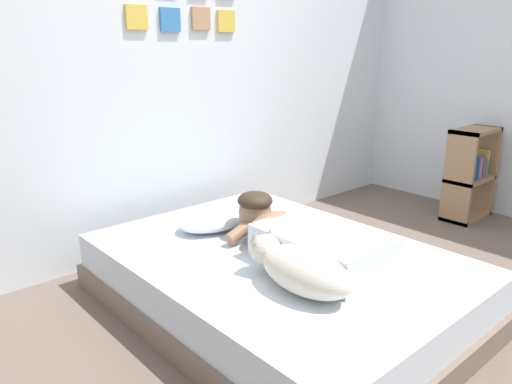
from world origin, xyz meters
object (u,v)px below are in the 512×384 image
(pillow, at_px, (218,218))
(cell_phone, at_px, (338,289))
(dog, at_px, (300,268))
(person_lying, at_px, (301,237))
(bookshelf, at_px, (470,173))
(coffee_cup, at_px, (264,222))
(bed, at_px, (279,281))

(pillow, xyz_separation_m, cell_phone, (-0.08, -1.00, -0.05))
(pillow, height_order, dog, dog)
(cell_phone, bearing_deg, person_lying, 68.37)
(dog, distance_m, bookshelf, 2.44)
(coffee_cup, bearing_deg, pillow, 136.25)
(coffee_cup, height_order, bookshelf, bookshelf)
(bed, xyz_separation_m, bookshelf, (2.19, 0.02, 0.23))
(pillow, xyz_separation_m, bookshelf, (2.20, -0.51, 0.01))
(bed, bearing_deg, dog, -121.25)
(pillow, distance_m, cell_phone, 1.00)
(dog, bearing_deg, pillow, 76.70)
(bed, xyz_separation_m, coffee_cup, (0.19, 0.33, 0.20))
(coffee_cup, distance_m, cell_phone, 0.85)
(pillow, relative_size, coffee_cup, 4.16)
(bed, bearing_deg, pillow, 90.84)
(person_lying, xyz_separation_m, bookshelf, (2.14, 0.13, -0.04))
(bed, relative_size, pillow, 3.79)
(person_lying, height_order, coffee_cup, person_lying)
(bed, height_order, person_lying, person_lying)
(bed, distance_m, dog, 0.49)
(coffee_cup, distance_m, bookshelf, 2.02)
(coffee_cup, bearing_deg, dog, -120.93)
(dog, relative_size, cell_phone, 4.11)
(person_lying, distance_m, bookshelf, 2.14)
(person_lying, relative_size, dog, 1.60)
(pillow, xyz_separation_m, dog, (-0.21, -0.88, 0.05))
(pillow, bearing_deg, dog, -103.30)
(coffee_cup, relative_size, bookshelf, 0.17)
(bookshelf, bearing_deg, coffee_cup, 171.07)
(pillow, distance_m, bookshelf, 2.26)
(bed, height_order, cell_phone, cell_phone)
(cell_phone, bearing_deg, dog, 135.66)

